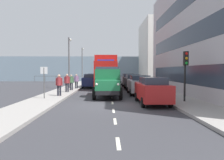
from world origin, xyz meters
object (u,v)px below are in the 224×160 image
object	(u,v)px
car_silver_kerbside_1	(139,84)
traffic_light_near	(186,65)
lorry_cargo_red	(106,71)
car_red_kerbside_near	(152,90)
pedestrian_by_lamp	(59,83)
pedestrian_with_bag	(67,81)
car_grey_kerbside_3	(128,80)
car_white_oppositeside_1	(93,79)
lamp_post_far	(82,61)
car_navy_oppositeside_0	(90,81)
lamp_post_promenade	(69,58)
pedestrian_couple_a	(76,80)
truck_vintage_green	(107,83)
pedestrian_couple_b	(71,81)
street_sign	(44,77)
car_black_kerbside_2	(133,82)

from	to	relation	value
car_silver_kerbside_1	traffic_light_near	size ratio (longest dim) A/B	1.28
lorry_cargo_red	traffic_light_near	distance (m)	12.94
lorry_cargo_red	car_red_kerbside_near	bearing A→B (deg)	104.20
pedestrian_by_lamp	pedestrian_with_bag	xyz separation A→B (m)	(-0.06, -2.96, 0.00)
car_grey_kerbside_3	car_white_oppositeside_1	distance (m)	5.60
car_red_kerbside_near	lamp_post_far	bearing A→B (deg)	-73.15
car_silver_kerbside_1	pedestrian_with_bag	distance (m)	6.63
pedestrian_with_bag	traffic_light_near	bearing A→B (deg)	144.36
car_navy_oppositeside_0	lamp_post_far	bearing A→B (deg)	-78.15
pedestrian_by_lamp	lamp_post_promenade	distance (m)	8.50
pedestrian_by_lamp	traffic_light_near	size ratio (longest dim) A/B	0.52
car_grey_kerbside_3	lamp_post_far	world-z (taller)	lamp_post_far
car_grey_kerbside_3	pedestrian_couple_a	xyz separation A→B (m)	(6.33, 5.86, 0.18)
lamp_post_promenade	traffic_light_near	bearing A→B (deg)	129.60
car_silver_kerbside_1	pedestrian_by_lamp	size ratio (longest dim) A/B	2.45
car_red_kerbside_near	lamp_post_promenade	world-z (taller)	lamp_post_promenade
lamp_post_far	traffic_light_near	bearing A→B (deg)	111.50
truck_vintage_green	pedestrian_couple_b	world-z (taller)	truck_vintage_green
car_navy_oppositeside_0	street_sign	distance (m)	11.64
car_red_kerbside_near	street_sign	distance (m)	7.62
lorry_cargo_red	car_red_kerbside_near	distance (m)	12.37
car_white_oppositeside_1	pedestrian_couple_b	distance (m)	10.75
car_grey_kerbside_3	street_sign	world-z (taller)	street_sign
pedestrian_by_lamp	pedestrian_couple_b	xyz separation A→B (m)	(-0.13, -4.85, -0.07)
car_red_kerbside_near	street_sign	world-z (taller)	street_sign
truck_vintage_green	lorry_cargo_red	size ratio (longest dim) A/B	0.69
pedestrian_by_lamp	pedestrian_with_bag	size ratio (longest dim) A/B	1.00
car_grey_kerbside_3	lamp_post_far	bearing A→B (deg)	-46.39
pedestrian_by_lamp	lorry_cargo_red	bearing A→B (deg)	-112.94
car_grey_kerbside_3	pedestrian_with_bag	bearing A→B (deg)	56.73
car_black_kerbside_2	traffic_light_near	bearing A→B (deg)	101.56
lamp_post_promenade	car_grey_kerbside_3	bearing A→B (deg)	-146.15
car_red_kerbside_near	car_white_oppositeside_1	distance (m)	19.53
car_white_oppositeside_1	lamp_post_far	world-z (taller)	lamp_post_far
car_silver_kerbside_1	car_navy_oppositeside_0	size ratio (longest dim) A/B	1.03
car_grey_kerbside_3	lamp_post_promenade	xyz separation A→B (m)	(7.28, 4.88, 2.75)
car_red_kerbside_near	car_grey_kerbside_3	world-z (taller)	same
car_white_oppositeside_1	lamp_post_far	distance (m)	6.28
truck_vintage_green	lamp_post_promenade	xyz separation A→B (m)	(4.45, -8.08, 2.47)
lorry_cargo_red	pedestrian_couple_b	world-z (taller)	lorry_cargo_red
car_silver_kerbside_1	street_sign	bearing A→B (deg)	26.91
pedestrian_with_bag	street_sign	world-z (taller)	street_sign
pedestrian_couple_b	traffic_light_near	world-z (taller)	traffic_light_near
car_navy_oppositeside_0	car_white_oppositeside_1	world-z (taller)	same
lorry_cargo_red	car_white_oppositeside_1	world-z (taller)	lorry_cargo_red
car_grey_kerbside_3	pedestrian_couple_a	distance (m)	8.63
traffic_light_near	lamp_post_far	world-z (taller)	lamp_post_far
car_red_kerbside_near	pedestrian_by_lamp	bearing A→B (deg)	-27.00
car_silver_kerbside_1	car_white_oppositeside_1	world-z (taller)	same
lorry_cargo_red	truck_vintage_green	bearing A→B (deg)	91.27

